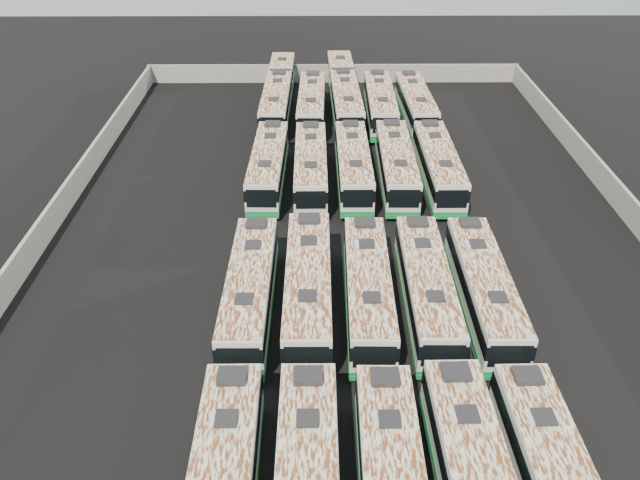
{
  "coord_description": "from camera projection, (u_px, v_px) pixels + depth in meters",
  "views": [
    {
      "loc": [
        -2.17,
        -38.75,
        25.61
      ],
      "look_at": [
        -1.89,
        -1.88,
        1.6
      ],
      "focal_mm": 35.0,
      "sensor_mm": 36.0,
      "label": 1
    }
  ],
  "objects": [
    {
      "name": "bus_midfront_far_right",
      "position": [
        484.0,
        289.0,
        38.87
      ],
      "size": [
        2.81,
        12.72,
        3.58
      ],
      "rotation": [
        0.0,
        0.0,
        -0.01
      ],
      "color": "beige",
      "rests_on": "ground"
    },
    {
      "name": "bus_midback_right",
      "position": [
        396.0,
        165.0,
        53.37
      ],
      "size": [
        2.96,
        13.01,
        3.66
      ],
      "rotation": [
        0.0,
        0.0,
        -0.02
      ],
      "color": "beige",
      "rests_on": "ground"
    },
    {
      "name": "bus_midfront_right",
      "position": [
        426.0,
        288.0,
        38.92
      ],
      "size": [
        2.87,
        12.8,
        3.6
      ],
      "rotation": [
        0.0,
        0.0,
        -0.01
      ],
      "color": "beige",
      "rests_on": "ground"
    },
    {
      "name": "bus_midback_far_right",
      "position": [
        438.0,
        166.0,
        53.32
      ],
      "size": [
        2.75,
        12.9,
        3.63
      ],
      "rotation": [
        0.0,
        0.0,
        -0.0
      ],
      "color": "beige",
      "rests_on": "ground"
    },
    {
      "name": "bus_midfront_far_left",
      "position": [
        250.0,
        291.0,
        38.73
      ],
      "size": [
        2.82,
        12.8,
        3.6
      ],
      "rotation": [
        0.0,
        0.0,
        -0.01
      ],
      "color": "beige",
      "rests_on": "ground"
    },
    {
      "name": "bus_back_center",
      "position": [
        344.0,
        92.0,
        68.43
      ],
      "size": [
        3.31,
        20.68,
        3.74
      ],
      "rotation": [
        0.0,
        0.0,
        0.02
      ],
      "color": "beige",
      "rests_on": "ground"
    },
    {
      "name": "ground",
      "position": [
        345.0,
        244.0,
        46.46
      ],
      "size": [
        140.0,
        140.0,
        0.0
      ],
      "primitive_type": "plane",
      "color": "black",
      "rests_on": "ground"
    },
    {
      "name": "bus_midback_left",
      "position": [
        311.0,
        167.0,
        53.19
      ],
      "size": [
        2.74,
        12.74,
        3.59
      ],
      "rotation": [
        0.0,
        0.0,
        0.0
      ],
      "color": "beige",
      "rests_on": "ground"
    },
    {
      "name": "bus_back_right",
      "position": [
        380.0,
        104.0,
        65.41
      ],
      "size": [
        2.98,
        13.05,
        3.67
      ],
      "rotation": [
        0.0,
        0.0,
        -0.02
      ],
      "color": "beige",
      "rests_on": "ground"
    },
    {
      "name": "bus_midback_far_left",
      "position": [
        268.0,
        166.0,
        53.36
      ],
      "size": [
        2.99,
        12.78,
        3.59
      ],
      "rotation": [
        0.0,
        0.0,
        -0.02
      ],
      "color": "beige",
      "rests_on": "ground"
    },
    {
      "name": "perimeter_wall",
      "position": [
        345.0,
        232.0,
        45.86
      ],
      "size": [
        45.2,
        73.2,
        2.2
      ],
      "color": "gray",
      "rests_on": "ground"
    },
    {
      "name": "bus_back_far_left",
      "position": [
        278.0,
        93.0,
        68.44
      ],
      "size": [
        3.08,
        20.05,
        3.63
      ],
      "rotation": [
        0.0,
        0.0,
        -0.02
      ],
      "color": "beige",
      "rests_on": "ground"
    },
    {
      "name": "bus_midfront_center",
      "position": [
        368.0,
        289.0,
        38.84
      ],
      "size": [
        2.93,
        12.81,
        3.6
      ],
      "rotation": [
        0.0,
        0.0,
        -0.02
      ],
      "color": "beige",
      "rests_on": "ground"
    },
    {
      "name": "bus_back_far_right",
      "position": [
        416.0,
        104.0,
        65.5
      ],
      "size": [
        3.01,
        12.8,
        3.59
      ],
      "rotation": [
        0.0,
        0.0,
        0.02
      ],
      "color": "beige",
      "rests_on": "ground"
    },
    {
      "name": "bus_midfront_left",
      "position": [
        308.0,
        287.0,
        38.88
      ],
      "size": [
        2.86,
        13.27,
        3.74
      ],
      "rotation": [
        0.0,
        0.0,
        -0.0
      ],
      "color": "beige",
      "rests_on": "ground"
    },
    {
      "name": "bus_back_left",
      "position": [
        312.0,
        105.0,
        65.36
      ],
      "size": [
        3.02,
        12.83,
        3.6
      ],
      "rotation": [
        0.0,
        0.0,
        -0.02
      ],
      "color": "beige",
      "rests_on": "ground"
    },
    {
      "name": "bus_midback_center",
      "position": [
        353.0,
        166.0,
        53.36
      ],
      "size": [
        2.74,
        12.79,
        3.61
      ],
      "rotation": [
        0.0,
        0.0,
        0.0
      ],
      "color": "beige",
      "rests_on": "ground"
    }
  ]
}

